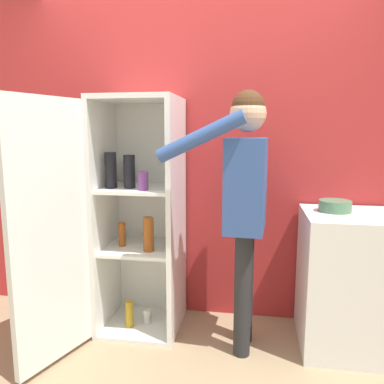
% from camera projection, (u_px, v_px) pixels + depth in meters
% --- Properties ---
extents(wall_back, '(7.00, 0.06, 2.55)m').
position_uv_depth(wall_back, '(200.00, 158.00, 2.94)').
color(wall_back, '#B72D2D').
rests_on(wall_back, ground_plane).
extents(refrigerator, '(0.82, 1.11, 1.72)m').
position_uv_depth(refrigerator, '(124.00, 218.00, 2.69)').
color(refrigerator, white).
rests_on(refrigerator, ground_plane).
extents(person, '(0.68, 0.57, 1.74)m').
position_uv_depth(person, '(245.00, 189.00, 2.43)').
color(person, '#262628').
rests_on(person, ground_plane).
extents(counter, '(0.61, 0.61, 0.94)m').
position_uv_depth(counter, '(347.00, 281.00, 2.55)').
color(counter, white).
rests_on(counter, ground_plane).
extents(bowl, '(0.21, 0.21, 0.08)m').
position_uv_depth(bowl, '(335.00, 206.00, 2.54)').
color(bowl, '#517F5B').
rests_on(bowl, counter).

